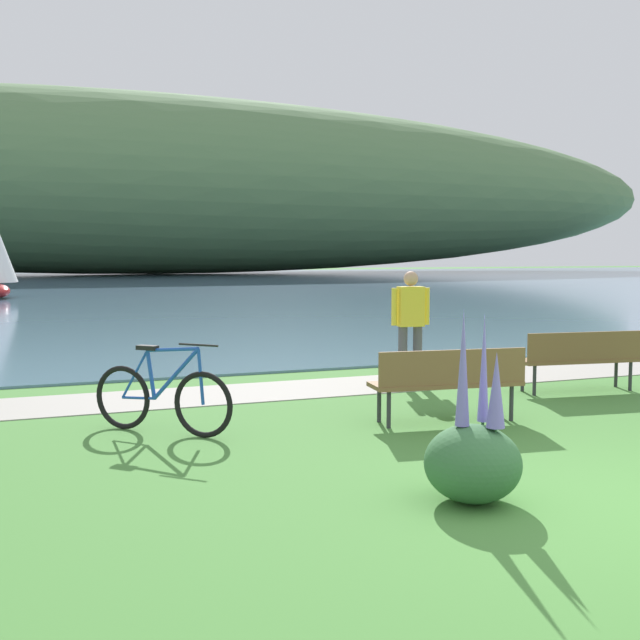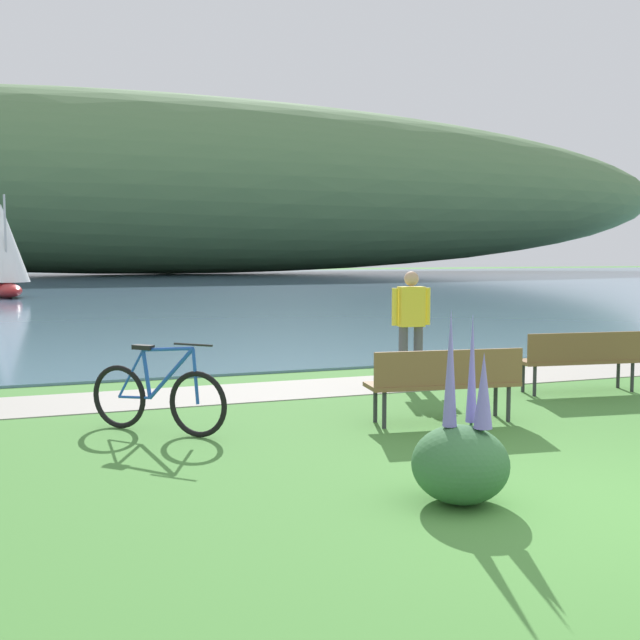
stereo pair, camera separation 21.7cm
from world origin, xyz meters
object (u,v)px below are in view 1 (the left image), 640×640
Objects in this scene: park_bench_further_along at (580,356)px; person_at_shoreline at (410,320)px; bicycle_leaning_near_bench at (162,398)px; park_bench_near_camera at (449,379)px.

park_bench_further_along is 2.49m from person_at_shoreline.
bicycle_leaning_near_bench is (-6.00, -0.41, -0.12)m from park_bench_further_along.
person_at_shoreline is (4.06, 1.91, 0.58)m from bicycle_leaning_near_bench.
park_bench_near_camera is 2.76m from person_at_shoreline.
park_bench_near_camera is 1.41× the size of bicycle_leaning_near_bench.
park_bench_further_along is at bearing -37.67° from person_at_shoreline.
bicycle_leaning_near_bench is at bearing -176.04° from park_bench_further_along.
bicycle_leaning_near_bench is 0.76× the size of person_at_shoreline.
person_at_shoreline reaches higher than park_bench_further_along.
park_bench_further_along is 1.08× the size of person_at_shoreline.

